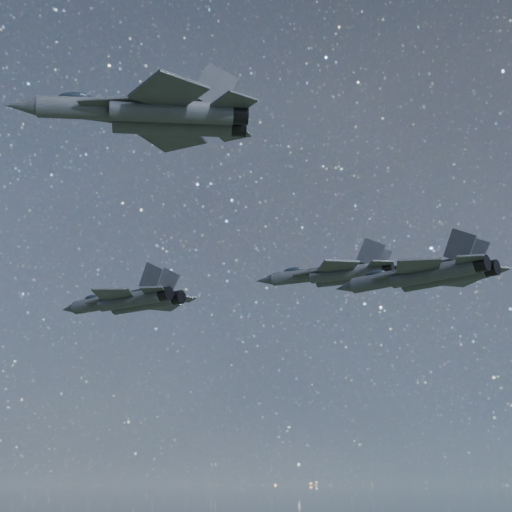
% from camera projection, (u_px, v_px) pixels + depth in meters
% --- Properties ---
extents(jet_lead, '(16.85, 11.37, 4.25)m').
position_uv_depth(jet_lead, '(128.00, 301.00, 80.09)').
color(jet_lead, '#2D3138').
extents(jet_left, '(16.65, 11.63, 4.19)m').
position_uv_depth(jet_left, '(338.00, 274.00, 83.24)').
color(jet_left, '#2D3138').
extents(jet_right, '(15.89, 10.50, 4.06)m').
position_uv_depth(jet_right, '(153.00, 114.00, 49.96)').
color(jet_right, '#2D3138').
extents(jet_slot, '(15.68, 10.33, 4.02)m').
position_uv_depth(jet_slot, '(425.00, 275.00, 66.01)').
color(jet_slot, '#2D3138').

